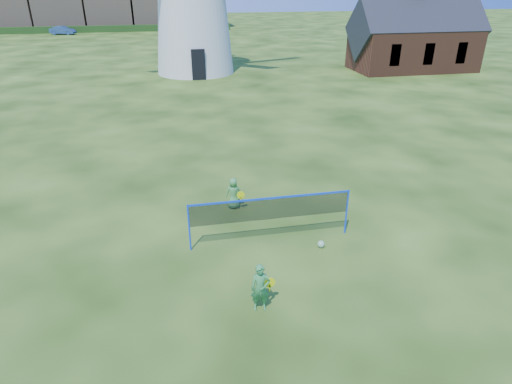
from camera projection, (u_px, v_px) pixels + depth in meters
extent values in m
plane|color=black|center=(253.00, 242.00, 13.72)|extent=(220.00, 220.00, 0.00)
cube|color=black|center=(199.00, 65.00, 35.63)|extent=(1.12, 0.13, 2.46)
cube|color=black|center=(195.00, 7.00, 34.32)|extent=(0.78, 0.13, 1.01)
cube|color=brown|center=(413.00, 50.00, 39.52)|extent=(10.70, 5.35, 3.57)
cube|color=#2D3035|center=(416.00, 29.00, 38.74)|extent=(11.24, 5.45, 5.45)
cube|color=black|center=(395.00, 55.00, 36.65)|extent=(0.89, 0.09, 1.78)
cube|color=black|center=(429.00, 54.00, 37.21)|extent=(0.89, 0.09, 1.78)
cube|color=black|center=(461.00, 53.00, 37.77)|extent=(0.89, 0.09, 1.78)
cylinder|color=blue|center=(189.00, 228.00, 12.99)|extent=(0.05, 0.05, 1.55)
cylinder|color=blue|center=(347.00, 212.00, 13.89)|extent=(0.05, 0.05, 1.55)
cube|color=black|center=(271.00, 209.00, 13.27)|extent=(5.00, 0.01, 0.70)
cube|color=blue|center=(271.00, 198.00, 13.11)|extent=(5.00, 0.02, 0.06)
imported|color=#368844|center=(260.00, 288.00, 10.65)|extent=(0.51, 0.38, 1.30)
cylinder|color=#F4FC0D|center=(270.00, 283.00, 10.86)|extent=(0.28, 0.02, 0.28)
cube|color=#F4FC0D|center=(270.00, 288.00, 10.94)|extent=(0.03, 0.02, 0.20)
imported|color=#469248|center=(234.00, 193.00, 15.57)|extent=(0.59, 0.41, 1.15)
cylinder|color=#F4FC0D|center=(241.00, 195.00, 15.41)|extent=(0.28, 0.02, 0.28)
cube|color=#F4FC0D|center=(241.00, 199.00, 15.48)|extent=(0.03, 0.02, 0.20)
sphere|color=green|center=(321.00, 244.00, 13.41)|extent=(0.22, 0.22, 0.22)
cube|color=#9B8167|center=(14.00, 9.00, 71.11)|extent=(6.53, 8.00, 6.52)
cube|color=#9B8167|center=(62.00, 9.00, 72.48)|extent=(7.78, 8.00, 6.37)
cube|color=#9B8167|center=(110.00, 6.00, 73.71)|extent=(7.22, 8.00, 7.13)
cube|color=#9B8167|center=(155.00, 6.00, 75.07)|extent=(7.15, 8.00, 7.08)
cube|color=#9B8167|center=(200.00, 6.00, 76.52)|extent=(7.62, 8.00, 6.72)
cube|color=#193814|center=(33.00, 30.00, 67.70)|extent=(62.00, 0.80, 1.00)
imported|color=navy|center=(63.00, 30.00, 66.38)|extent=(3.95, 2.27, 1.23)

